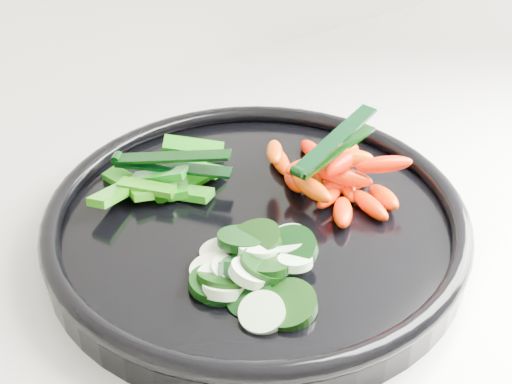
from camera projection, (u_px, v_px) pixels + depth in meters
veggie_tray at (256, 224)px, 0.63m from camera, size 0.40×0.40×0.04m
cucumber_pile at (250, 270)px, 0.56m from camera, size 0.12×0.14×0.04m
carrot_pile at (333, 174)px, 0.65m from camera, size 0.11×0.15×0.06m
pepper_pile at (164, 181)px, 0.67m from camera, size 0.16×0.10×0.04m
tong_carrot at (333, 146)px, 0.64m from camera, size 0.11×0.04×0.02m
tong_pepper at (169, 162)px, 0.66m from camera, size 0.09×0.09×0.02m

